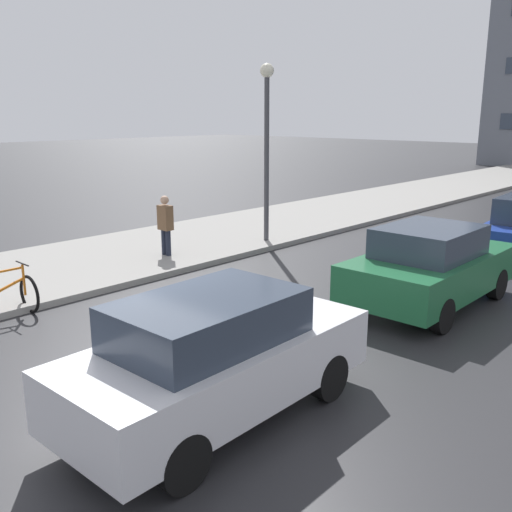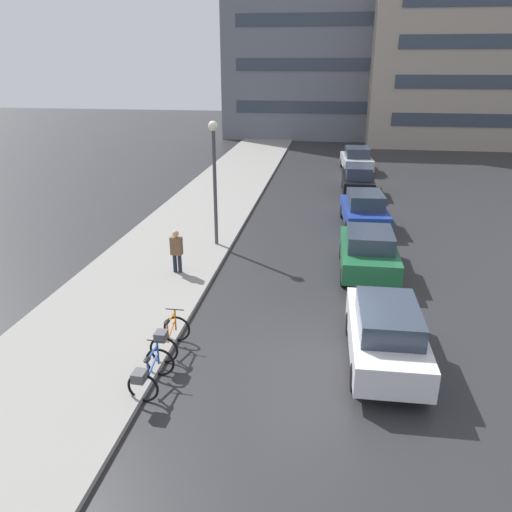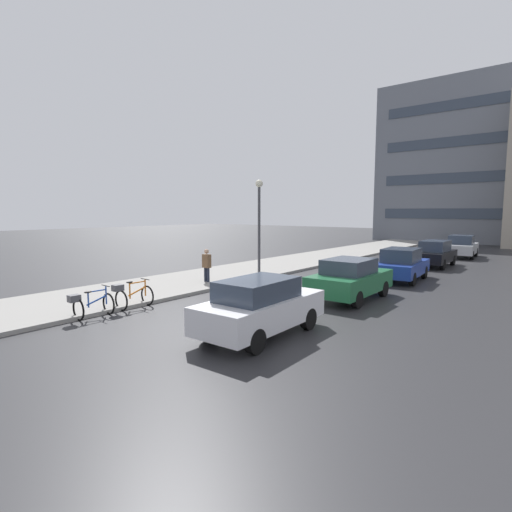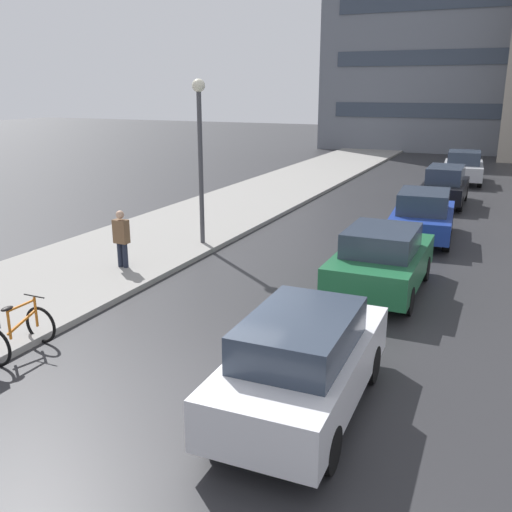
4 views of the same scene
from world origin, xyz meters
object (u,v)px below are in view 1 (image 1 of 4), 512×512
object	(u,v)px
pedestrian	(165,224)
streetlamp	(267,129)
car_white	(216,356)
car_green	(430,266)

from	to	relation	value
pedestrian	streetlamp	distance (m)	3.99
car_white	streetlamp	distance (m)	10.12
car_green	car_white	bearing A→B (deg)	-89.12
pedestrian	streetlamp	world-z (taller)	streetlamp
car_white	pedestrian	size ratio (longest dim) A/B	2.47
car_white	streetlamp	xyz separation A→B (m)	(-6.09, 7.69, 2.49)
car_green	pedestrian	world-z (taller)	pedestrian
pedestrian	car_green	bearing A→B (deg)	11.17
car_green	streetlamp	bearing A→B (deg)	163.29
car_white	pedestrian	xyz separation A→B (m)	(-6.80, 4.56, 0.12)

